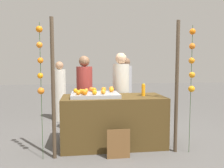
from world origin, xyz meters
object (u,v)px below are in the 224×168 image
at_px(orange_0, 75,91).
at_px(vendor_right, 121,96).
at_px(vendor_left, 85,98).
at_px(juice_bottle, 143,90).
at_px(orange_1, 86,90).
at_px(stall_counter, 113,121).
at_px(chalkboard_sign, 119,144).

distance_m(orange_0, vendor_right, 1.08).
distance_m(vendor_left, vendor_right, 0.73).
xyz_separation_m(orange_0, juice_bottle, (1.18, -0.12, 0.01)).
bearing_deg(orange_1, stall_counter, -12.94).
bearing_deg(orange_1, orange_0, -175.78).
bearing_deg(stall_counter, orange_1, 167.06).
bearing_deg(stall_counter, vendor_right, 69.18).
relative_size(orange_1, vendor_right, 0.04).
height_order(chalkboard_sign, vendor_right, vendor_right).
bearing_deg(juice_bottle, stall_counter, 177.19).
xyz_separation_m(stall_counter, chalkboard_sign, (0.00, -0.58, -0.21)).
bearing_deg(chalkboard_sign, vendor_right, 78.77).
relative_size(juice_bottle, vendor_right, 0.13).
bearing_deg(vendor_left, stall_counter, -55.49).
relative_size(vendor_left, vendor_right, 0.96).
distance_m(juice_bottle, vendor_right, 0.76).
bearing_deg(stall_counter, chalkboard_sign, -89.69).
relative_size(stall_counter, orange_1, 24.03).
bearing_deg(orange_0, juice_bottle, -5.73).
xyz_separation_m(chalkboard_sign, vendor_left, (-0.49, 1.29, 0.52)).
height_order(stall_counter, orange_0, orange_0).
height_order(stall_counter, orange_1, orange_1).
bearing_deg(vendor_right, orange_1, -142.24).
distance_m(orange_0, chalkboard_sign, 1.20).
bearing_deg(vendor_right, juice_bottle, -67.55).
bearing_deg(orange_1, vendor_left, 92.15).
bearing_deg(vendor_right, chalkboard_sign, -101.23).
height_order(orange_0, vendor_right, vendor_right).
xyz_separation_m(chalkboard_sign, vendor_right, (0.25, 1.24, 0.55)).
distance_m(stall_counter, orange_1, 0.71).
relative_size(juice_bottle, vendor_left, 0.14).
xyz_separation_m(stall_counter, vendor_left, (-0.48, 0.70, 0.30)).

